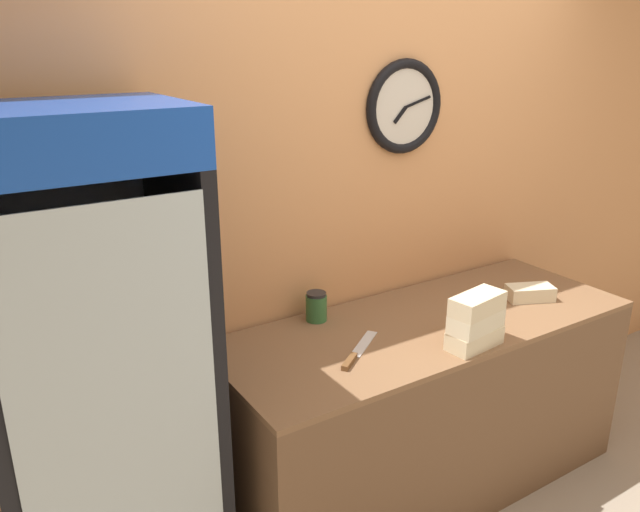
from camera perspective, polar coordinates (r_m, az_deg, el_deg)
The scene contains 9 objects.
wall_back at distance 3.03m, azimuth 5.13°, elevation 5.28°, with size 5.20×0.10×2.70m.
prep_counter at distance 3.09m, azimuth 9.45°, elevation -13.20°, with size 1.98×0.74×0.87m.
beverage_cooler at distance 2.29m, azimuth -20.21°, elevation -9.23°, with size 0.70×0.63×1.91m.
sandwich_stack_bottom at distance 2.68m, azimuth 13.94°, elevation -7.29°, with size 0.26×0.14×0.08m.
sandwich_stack_middle at distance 2.65m, azimuth 14.07°, elevation -5.79°, with size 0.26×0.15×0.08m.
sandwich_stack_top at distance 2.61m, azimuth 14.21°, elevation -4.24°, with size 0.26×0.15×0.08m.
sandwich_flat_left at distance 3.22m, azimuth 18.65°, elevation -3.21°, with size 0.25×0.19×0.07m.
chefs_knife at distance 2.54m, azimuth 3.23°, elevation -8.99°, with size 0.32×0.24×0.02m.
condiment_jar at distance 2.82m, azimuth -0.34°, elevation -4.65°, with size 0.10×0.10×0.13m.
Camera 1 is at (-1.80, -0.98, 2.08)m, focal length 35.00 mm.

